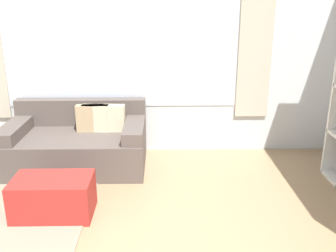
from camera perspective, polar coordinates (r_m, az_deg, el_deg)
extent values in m
cube|color=silver|center=(5.06, -7.06, 10.85)|extent=(6.96, 0.07, 2.70)
cube|color=silver|center=(5.01, -7.15, 11.93)|extent=(3.17, 0.01, 1.60)
cube|color=beige|center=(5.12, 13.18, 11.73)|extent=(0.44, 0.03, 1.90)
cube|color=#564C47|center=(4.86, -13.68, -3.67)|extent=(1.71, 1.00, 0.44)
cube|color=#564C47|center=(5.12, -13.07, 2.13)|extent=(1.71, 0.18, 0.35)
cube|color=#564C47|center=(4.98, -22.20, -0.42)|extent=(0.24, 0.94, 0.15)
cube|color=#564C47|center=(4.66, -5.12, -0.33)|extent=(0.24, 0.94, 0.15)
cube|color=tan|center=(4.82, -11.78, 1.17)|extent=(0.34, 0.13, 0.34)
cube|color=beige|center=(4.78, -8.64, 1.20)|extent=(0.35, 0.14, 0.34)
cube|color=beige|center=(4.81, -10.98, 1.18)|extent=(0.35, 0.15, 0.34)
cube|color=#A82823|center=(3.88, -17.07, -10.26)|extent=(0.76, 0.46, 0.39)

